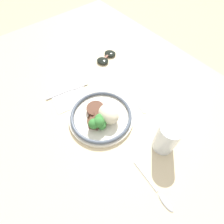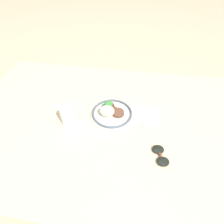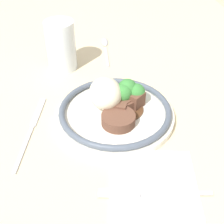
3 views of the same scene
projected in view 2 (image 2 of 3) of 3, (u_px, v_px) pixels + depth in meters
The scene contains 9 objects.
ground_plane at pixel (105, 124), 0.97m from camera, with size 8.00×8.00×0.00m, color tan.
dining_table at pixel (105, 122), 0.95m from camera, with size 1.57×1.02×0.04m.
napkin at pixel (145, 115), 0.96m from camera, with size 0.18×0.16×0.00m.
plate at pixel (111, 112), 0.95m from camera, with size 0.23×0.23×0.07m.
juice_glass at pixel (68, 116), 0.88m from camera, with size 0.07×0.07×0.12m.
fork at pixel (147, 117), 0.95m from camera, with size 0.04×0.18×0.00m.
knife at pixel (108, 139), 0.84m from camera, with size 0.20×0.05×0.00m.
spoon at pixel (60, 106), 1.01m from camera, with size 0.16×0.03×0.01m.
sunglasses at pixel (160, 155), 0.77m from camera, with size 0.09×0.12×0.02m.
Camera 2 is at (-0.14, 0.63, 0.73)m, focal length 28.00 mm.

